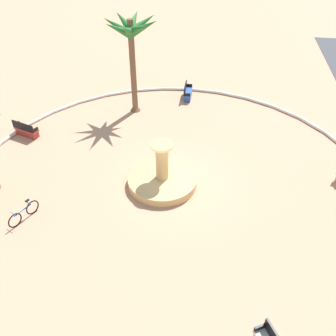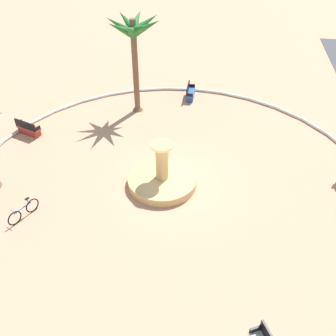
# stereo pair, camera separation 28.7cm
# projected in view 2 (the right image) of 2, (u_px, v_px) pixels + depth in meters

# --- Properties ---
(ground_plane) EXTENTS (80.00, 80.00, 0.00)m
(ground_plane) POSITION_uv_depth(u_px,v_px,m) (170.00, 183.00, 19.17)
(ground_plane) COLOR tan
(plaza_curb) EXTENTS (21.60, 21.60, 0.20)m
(plaza_curb) POSITION_uv_depth(u_px,v_px,m) (170.00, 181.00, 19.11)
(plaza_curb) COLOR silver
(plaza_curb) RESTS_ON ground
(fountain) EXTENTS (3.56, 3.56, 2.52)m
(fountain) POSITION_uv_depth(u_px,v_px,m) (162.00, 179.00, 18.88)
(fountain) COLOR tan
(fountain) RESTS_ON ground
(palm_tree_near_fountain) EXTENTS (3.64, 3.53, 6.31)m
(palm_tree_near_fountain) POSITION_uv_depth(u_px,v_px,m) (134.00, 36.00, 22.04)
(palm_tree_near_fountain) COLOR brown
(palm_tree_near_fountain) RESTS_ON ground
(bench_east) EXTENTS (0.99, 1.68, 1.00)m
(bench_east) POSITION_uv_depth(u_px,v_px,m) (29.00, 129.00, 22.58)
(bench_east) COLOR #B73D33
(bench_east) RESTS_ON ground
(bench_north) EXTENTS (1.60, 0.51, 1.00)m
(bench_north) POSITION_uv_depth(u_px,v_px,m) (190.00, 93.00, 26.33)
(bench_north) COLOR #335BA8
(bench_north) RESTS_ON ground
(bicycle_by_lamppost) EXTENTS (1.58, 0.79, 0.94)m
(bicycle_by_lamppost) POSITION_uv_depth(u_px,v_px,m) (24.00, 211.00, 16.99)
(bicycle_by_lamppost) COLOR black
(bicycle_by_lamppost) RESTS_ON ground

